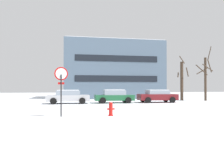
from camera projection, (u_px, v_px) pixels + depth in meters
name	position (u px, v px, depth m)	size (l,w,h in m)	color
ground_plane	(108.00, 113.00, 15.21)	(120.00, 120.00, 0.00)	white
road_surface	(100.00, 108.00, 18.94)	(80.00, 9.61, 0.00)	silver
stop_sign	(61.00, 82.00, 13.34)	(0.76, 0.19, 2.83)	black
fire_hydrant	(111.00, 108.00, 13.68)	(0.44, 0.30, 0.86)	red
parked_car_silver	(68.00, 97.00, 24.08)	(4.34, 2.19, 1.41)	silver
parked_car_green	(114.00, 96.00, 25.05)	(4.16, 2.00, 1.43)	#1E6038
parked_car_maroon	(157.00, 96.00, 25.88)	(4.25, 2.10, 1.40)	maroon
tree_far_right	(182.00, 80.00, 29.87)	(1.73, 1.71, 5.68)	#423326
tree_far_mid	(205.00, 77.00, 29.31)	(1.93, 1.91, 6.77)	#423326
building_far_left	(111.00, 71.00, 38.29)	(15.13, 9.58, 8.82)	slate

